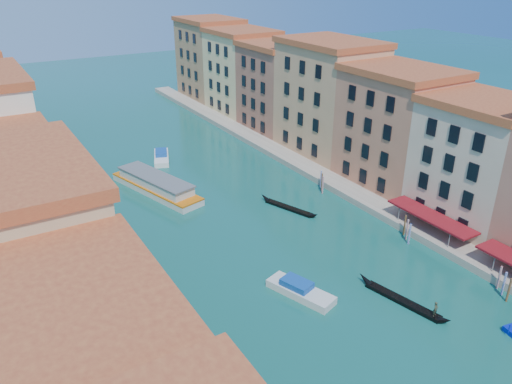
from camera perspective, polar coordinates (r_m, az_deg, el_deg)
right_bank_palazzos at (r=88.56m, az=10.67°, el=9.09°), size 12.80×128.40×21.00m
quay at (r=86.67m, az=6.18°, el=2.56°), size 4.00×140.00×1.00m
mooring_poles_right at (r=62.36m, az=24.35°, el=-8.36°), size 1.44×54.24×3.20m
vaporetto_far at (r=79.99m, az=-11.37°, el=0.81°), size 8.97×18.85×2.74m
gondola_fore at (r=56.57m, az=16.40°, el=-11.72°), size 3.33×11.40×2.29m
gondola_far at (r=73.60m, az=3.63°, el=-1.71°), size 4.33×10.25×1.50m
motorboat_mid at (r=55.57m, az=5.01°, el=-11.08°), size 4.85×8.19×1.62m
motorboat_far at (r=93.32m, az=-10.76°, el=4.01°), size 5.18×8.41×1.66m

